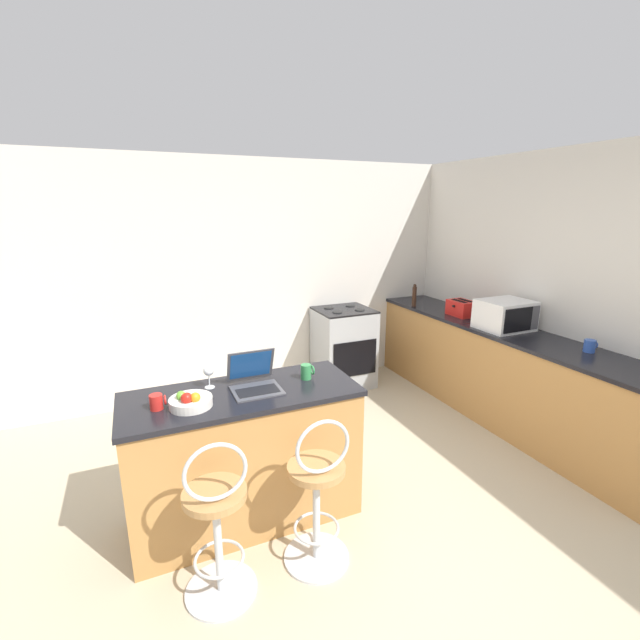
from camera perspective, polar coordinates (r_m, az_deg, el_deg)
ground_plane at (r=3.01m, az=5.90°, el=-29.20°), size 20.00×20.00×0.00m
wall_back at (r=4.86m, az=-10.11°, el=5.31°), size 12.00×0.06×2.60m
breakfast_bar at (r=3.06m, az=-9.94°, el=-17.39°), size 1.51×0.62×0.93m
counter_right at (r=4.72m, az=22.47°, el=-6.41°), size 0.61×3.30×0.93m
bar_stool_near at (r=2.58m, az=-13.54°, el=-24.98°), size 0.40×0.40×0.98m
bar_stool_far at (r=2.70m, az=-0.33°, el=-22.41°), size 0.40×0.40×0.98m
laptop at (r=2.86m, az=-8.78°, el=-7.78°), size 0.31×0.32×0.25m
microwave at (r=4.51m, az=23.46°, el=0.63°), size 0.48×0.40×0.28m
toaster at (r=4.91m, az=18.37°, el=1.52°), size 0.23×0.29×0.17m
stove_range at (r=5.11m, az=3.16°, el=-3.65°), size 0.63×0.59×0.94m
pepper_mill at (r=5.22m, az=12.46°, el=3.18°), size 0.05×0.05×0.27m
mug_red at (r=2.73m, az=-20.92°, el=-10.16°), size 0.09×0.08×0.09m
wine_glass_tall at (r=2.90m, az=-14.63°, el=-6.69°), size 0.07×0.07×0.15m
fruit_bowl at (r=2.70m, az=-16.90°, el=-10.34°), size 0.25×0.25×0.11m
mug_blue at (r=4.15m, az=32.31°, el=-2.93°), size 0.11×0.09×0.10m
mug_green at (r=2.97m, az=-1.81°, el=-6.89°), size 0.09×0.07×0.10m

